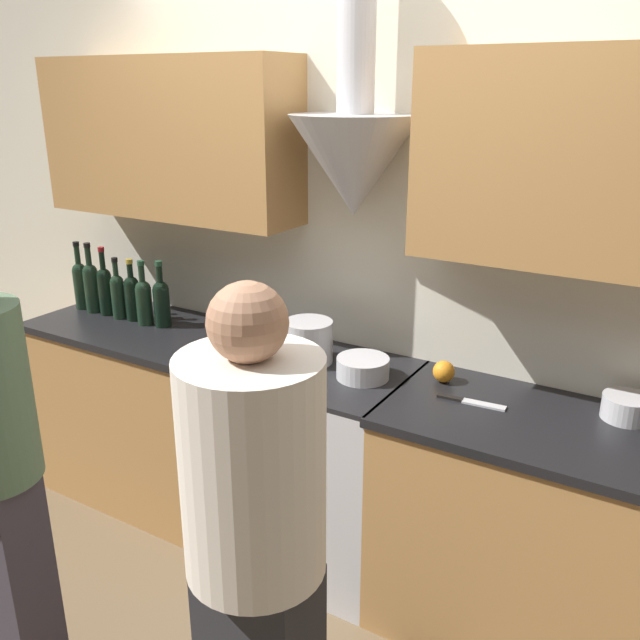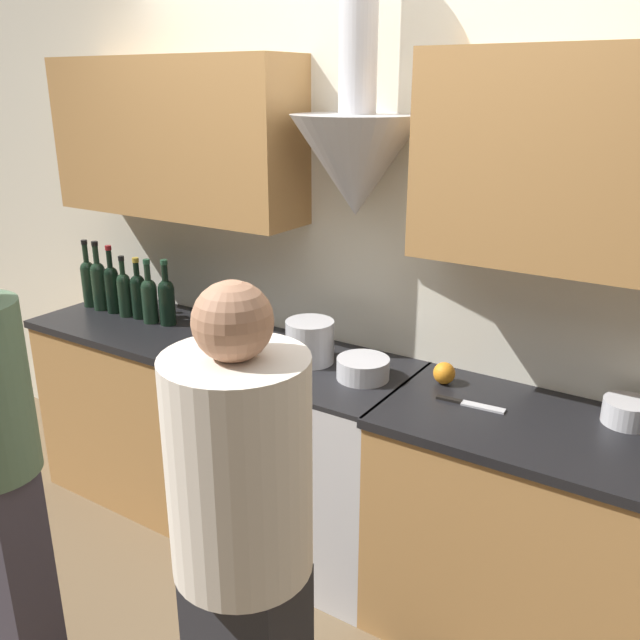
{
  "view_description": "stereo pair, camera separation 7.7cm",
  "coord_description": "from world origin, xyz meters",
  "px_view_note": "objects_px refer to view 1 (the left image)",
  "views": [
    {
      "loc": [
        1.27,
        -1.87,
        2.04
      ],
      "look_at": [
        0.0,
        0.23,
        1.17
      ],
      "focal_mm": 38.0,
      "sensor_mm": 36.0,
      "label": 1
    },
    {
      "loc": [
        1.34,
        -1.83,
        2.04
      ],
      "look_at": [
        0.0,
        0.23,
        1.17
      ],
      "focal_mm": 38.0,
      "sensor_mm": 36.0,
      "label": 2
    }
  ],
  "objects_px": {
    "wine_bottle_0": "(81,282)",
    "wine_bottle_3": "(118,294)",
    "mixing_bowl": "(363,368)",
    "stove_range": "(332,468)",
    "wine_bottle_1": "(91,285)",
    "wine_bottle_6": "(161,301)",
    "wine_bottle_4": "(132,295)",
    "saucepan": "(626,408)",
    "wine_bottle_2": "(105,288)",
    "orange_fruit": "(444,372)",
    "stock_pot": "(308,342)",
    "wine_bottle_5": "(144,299)",
    "person_foreground_right": "(257,565)"
  },
  "relations": [
    {
      "from": "wine_bottle_0",
      "to": "wine_bottle_3",
      "type": "relative_size",
      "value": 1.14
    },
    {
      "from": "wine_bottle_3",
      "to": "mixing_bowl",
      "type": "xyz_separation_m",
      "value": [
        1.38,
        -0.02,
        -0.08
      ]
    },
    {
      "from": "stove_range",
      "to": "wine_bottle_1",
      "type": "relative_size",
      "value": 2.58
    },
    {
      "from": "wine_bottle_6",
      "to": "mixing_bowl",
      "type": "bearing_deg",
      "value": -2.16
    },
    {
      "from": "wine_bottle_0",
      "to": "wine_bottle_1",
      "type": "distance_m",
      "value": 0.09
    },
    {
      "from": "stove_range",
      "to": "wine_bottle_3",
      "type": "bearing_deg",
      "value": 179.1
    },
    {
      "from": "wine_bottle_4",
      "to": "mixing_bowl",
      "type": "bearing_deg",
      "value": -1.63
    },
    {
      "from": "wine_bottle_4",
      "to": "saucepan",
      "type": "height_order",
      "value": "wine_bottle_4"
    },
    {
      "from": "stove_range",
      "to": "wine_bottle_2",
      "type": "height_order",
      "value": "wine_bottle_2"
    },
    {
      "from": "wine_bottle_3",
      "to": "wine_bottle_4",
      "type": "height_order",
      "value": "wine_bottle_3"
    },
    {
      "from": "orange_fruit",
      "to": "mixing_bowl",
      "type": "bearing_deg",
      "value": -155.76
    },
    {
      "from": "stock_pot",
      "to": "saucepan",
      "type": "distance_m",
      "value": 1.23
    },
    {
      "from": "wine_bottle_5",
      "to": "wine_bottle_1",
      "type": "bearing_deg",
      "value": 179.57
    },
    {
      "from": "wine_bottle_0",
      "to": "stove_range",
      "type": "bearing_deg",
      "value": -1.2
    },
    {
      "from": "wine_bottle_4",
      "to": "wine_bottle_6",
      "type": "relative_size",
      "value": 0.95
    },
    {
      "from": "wine_bottle_5",
      "to": "orange_fruit",
      "type": "xyz_separation_m",
      "value": [
        1.49,
        0.11,
        -0.08
      ]
    },
    {
      "from": "wine_bottle_1",
      "to": "mixing_bowl",
      "type": "xyz_separation_m",
      "value": [
        1.57,
        -0.02,
        -0.1
      ]
    },
    {
      "from": "stock_pot",
      "to": "wine_bottle_0",
      "type": "bearing_deg",
      "value": 179.95
    },
    {
      "from": "wine_bottle_5",
      "to": "stock_pot",
      "type": "relative_size",
      "value": 1.56
    },
    {
      "from": "stove_range",
      "to": "stock_pot",
      "type": "bearing_deg",
      "value": 167.24
    },
    {
      "from": "stove_range",
      "to": "wine_bottle_3",
      "type": "relative_size",
      "value": 2.99
    },
    {
      "from": "stove_range",
      "to": "orange_fruit",
      "type": "xyz_separation_m",
      "value": [
        0.43,
        0.13,
        0.5
      ]
    },
    {
      "from": "mixing_bowl",
      "to": "person_foreground_right",
      "type": "bearing_deg",
      "value": -75.73
    },
    {
      "from": "wine_bottle_2",
      "to": "person_foreground_right",
      "type": "bearing_deg",
      "value": -32.56
    },
    {
      "from": "wine_bottle_4",
      "to": "stock_pot",
      "type": "distance_m",
      "value": 1.03
    },
    {
      "from": "stove_range",
      "to": "stock_pot",
      "type": "relative_size",
      "value": 4.54
    },
    {
      "from": "saucepan",
      "to": "wine_bottle_2",
      "type": "bearing_deg",
      "value": -176.68
    },
    {
      "from": "wine_bottle_1",
      "to": "wine_bottle_6",
      "type": "relative_size",
      "value": 1.11
    },
    {
      "from": "wine_bottle_1",
      "to": "person_foreground_right",
      "type": "height_order",
      "value": "person_foreground_right"
    },
    {
      "from": "wine_bottle_2",
      "to": "mixing_bowl",
      "type": "xyz_separation_m",
      "value": [
        1.48,
        -0.03,
        -0.1
      ]
    },
    {
      "from": "saucepan",
      "to": "person_foreground_right",
      "type": "bearing_deg",
      "value": -118.0
    },
    {
      "from": "wine_bottle_3",
      "to": "saucepan",
      "type": "distance_m",
      "value": 2.34
    },
    {
      "from": "wine_bottle_6",
      "to": "stove_range",
      "type": "bearing_deg",
      "value": -2.55
    },
    {
      "from": "wine_bottle_1",
      "to": "wine_bottle_0",
      "type": "bearing_deg",
      "value": 174.28
    },
    {
      "from": "saucepan",
      "to": "wine_bottle_4",
      "type": "bearing_deg",
      "value": -176.71
    },
    {
      "from": "wine_bottle_4",
      "to": "person_foreground_right",
      "type": "relative_size",
      "value": 0.19
    },
    {
      "from": "wine_bottle_2",
      "to": "wine_bottle_0",
      "type": "bearing_deg",
      "value": 178.5
    },
    {
      "from": "stock_pot",
      "to": "stove_range",
      "type": "bearing_deg",
      "value": -12.76
    },
    {
      "from": "wine_bottle_2",
      "to": "wine_bottle_6",
      "type": "bearing_deg",
      "value": 2.54
    },
    {
      "from": "wine_bottle_4",
      "to": "stove_range",
      "type": "bearing_deg",
      "value": -1.9
    },
    {
      "from": "orange_fruit",
      "to": "stove_range",
      "type": "bearing_deg",
      "value": -162.79
    },
    {
      "from": "wine_bottle_5",
      "to": "person_foreground_right",
      "type": "relative_size",
      "value": 0.19
    },
    {
      "from": "wine_bottle_0",
      "to": "saucepan",
      "type": "bearing_deg",
      "value": 2.97
    },
    {
      "from": "wine_bottle_0",
      "to": "wine_bottle_1",
      "type": "relative_size",
      "value": 0.98
    },
    {
      "from": "wine_bottle_3",
      "to": "mixing_bowl",
      "type": "relative_size",
      "value": 1.47
    },
    {
      "from": "wine_bottle_2",
      "to": "stock_pot",
      "type": "xyz_separation_m",
      "value": [
        1.2,
        0.0,
        -0.05
      ]
    },
    {
      "from": "wine_bottle_1",
      "to": "wine_bottle_2",
      "type": "distance_m",
      "value": 0.09
    },
    {
      "from": "person_foreground_right",
      "to": "stock_pot",
      "type": "bearing_deg",
      "value": 116.12
    },
    {
      "from": "wine_bottle_5",
      "to": "person_foreground_right",
      "type": "xyz_separation_m",
      "value": [
        1.48,
        -1.11,
        -0.15
      ]
    },
    {
      "from": "wine_bottle_6",
      "to": "person_foreground_right",
      "type": "bearing_deg",
      "value": -39.29
    }
  ]
}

